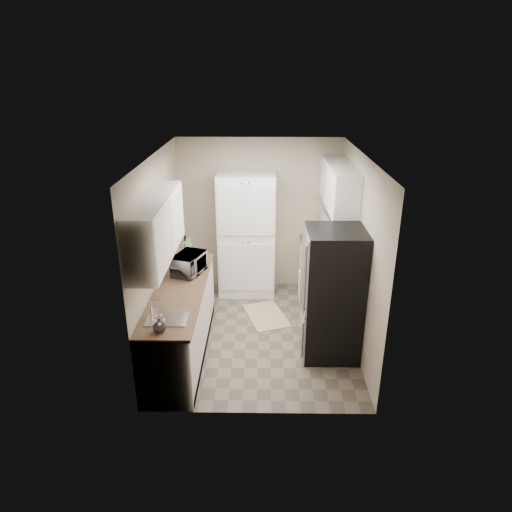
{
  "coord_description": "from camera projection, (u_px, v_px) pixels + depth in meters",
  "views": [
    {
      "loc": [
        0.05,
        -5.53,
        3.49
      ],
      "look_at": [
        -0.03,
        0.15,
        1.13
      ],
      "focal_mm": 32.0,
      "sensor_mm": 36.0,
      "label": 1
    }
  ],
  "objects": [
    {
      "name": "toaster_oven",
      "position": [
        328.0,
        238.0,
        7.12
      ],
      "size": [
        0.31,
        0.37,
        0.19
      ],
      "primitive_type": "cube",
      "rotation": [
        0.0,
        0.0,
        -0.18
      ],
      "color": "silver",
      "rests_on": "countertop_right"
    },
    {
      "name": "refrigerator",
      "position": [
        332.0,
        294.0,
        5.73
      ],
      "size": [
        0.7,
        0.72,
        1.7
      ],
      "primitive_type": "cube",
      "color": "#B7B7BC",
      "rests_on": "ground"
    },
    {
      "name": "wine_bottle",
      "position": [
        186.0,
        248.0,
        6.56
      ],
      "size": [
        0.08,
        0.08,
        0.32
      ],
      "primitive_type": "cylinder",
      "color": "black",
      "rests_on": "countertop_left"
    },
    {
      "name": "flower_vase",
      "position": [
        159.0,
        325.0,
        4.76
      ],
      "size": [
        0.16,
        0.16,
        0.15
      ],
      "primitive_type": "imported",
      "rotation": [
        0.0,
        0.0,
        0.17
      ],
      "color": "white",
      "rests_on": "countertop_left"
    },
    {
      "name": "base_cabinet_left",
      "position": [
        181.0,
        322.0,
        5.9
      ],
      "size": [
        0.6,
        2.3,
        0.88
      ],
      "primitive_type": "cube",
      "color": "white",
      "rests_on": "ground"
    },
    {
      "name": "electric_range",
      "position": [
        325.0,
        291.0,
        6.61
      ],
      "size": [
        0.71,
        0.78,
        1.13
      ],
      "color": "#B7B7BC",
      "rests_on": "ground"
    },
    {
      "name": "pantry_cabinet",
      "position": [
        247.0,
        235.0,
        7.28
      ],
      "size": [
        0.9,
        0.55,
        2.0
      ],
      "primitive_type": "cube",
      "color": "white",
      "rests_on": "ground"
    },
    {
      "name": "base_cabinet_right",
      "position": [
        320.0,
        271.0,
        7.37
      ],
      "size": [
        0.6,
        0.8,
        0.88
      ],
      "primitive_type": "cube",
      "color": "white",
      "rests_on": "ground"
    },
    {
      "name": "room_shell",
      "position": [
        257.0,
        225.0,
        5.82
      ],
      "size": [
        2.64,
        3.24,
        2.52
      ],
      "color": "#B0A48E",
      "rests_on": "ground"
    },
    {
      "name": "kitchen_mat",
      "position": [
        266.0,
        316.0,
        6.91
      ],
      "size": [
        0.75,
        0.95,
        0.01
      ],
      "primitive_type": "cube",
      "rotation": [
        0.0,
        0.0,
        0.32
      ],
      "color": "#C8AB88",
      "rests_on": "ground"
    },
    {
      "name": "ground",
      "position": [
        258.0,
        334.0,
        6.45
      ],
      "size": [
        3.2,
        3.2,
        0.0
      ],
      "primitive_type": "plane",
      "color": "#665B4C",
      "rests_on": "ground"
    },
    {
      "name": "fruit_basket",
      "position": [
        330.0,
        229.0,
        7.08
      ],
      "size": [
        0.28,
        0.28,
        0.1
      ],
      "primitive_type": null,
      "rotation": [
        0.0,
        0.0,
        0.24
      ],
      "color": "#EF3C00",
      "rests_on": "toaster_oven"
    },
    {
      "name": "countertop_right",
      "position": [
        322.0,
        244.0,
        7.19
      ],
      "size": [
        0.63,
        0.83,
        0.04
      ],
      "primitive_type": "cube",
      "color": "brown",
      "rests_on": "base_cabinet_right"
    },
    {
      "name": "microwave",
      "position": [
        189.0,
        264.0,
        6.1
      ],
      "size": [
        0.47,
        0.57,
        0.27
      ],
      "primitive_type": "imported",
      "rotation": [
        0.0,
        0.0,
        1.23
      ],
      "color": "#BABABF",
      "rests_on": "countertop_left"
    },
    {
      "name": "countertop_left",
      "position": [
        179.0,
        290.0,
        5.72
      ],
      "size": [
        0.63,
        2.33,
        0.04
      ],
      "primitive_type": "cube",
      "color": "brown",
      "rests_on": "base_cabinet_left"
    },
    {
      "name": "cutting_board",
      "position": [
        189.0,
        249.0,
        6.55
      ],
      "size": [
        0.07,
        0.23,
        0.29
      ],
      "primitive_type": "cube",
      "rotation": [
        0.0,
        0.0,
        -0.21
      ],
      "color": "#428039",
      "rests_on": "countertop_left"
    }
  ]
}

